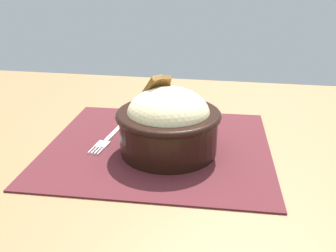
% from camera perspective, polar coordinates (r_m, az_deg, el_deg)
% --- Properties ---
extents(table, '(1.38, 0.95, 0.75)m').
position_cam_1_polar(table, '(0.68, 1.48, -8.52)').
color(table, olive).
rests_on(table, ground_plane).
extents(placemat, '(0.42, 0.37, 0.00)m').
position_cam_1_polar(placemat, '(0.67, -1.51, -3.16)').
color(placemat, '#47191E').
rests_on(placemat, table).
extents(bowl, '(0.18, 0.18, 0.13)m').
position_cam_1_polar(bowl, '(0.63, -0.03, 0.45)').
color(bowl, black).
rests_on(bowl, placemat).
extents(fork, '(0.03, 0.14, 0.00)m').
position_cam_1_polar(fork, '(0.70, -9.54, -2.12)').
color(fork, silver).
rests_on(fork, placemat).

